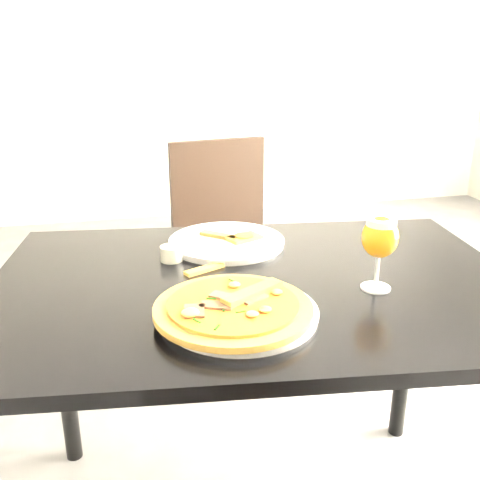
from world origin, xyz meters
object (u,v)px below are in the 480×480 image
object	(u,v)px
dining_table	(256,314)
pizza	(234,307)
beer_glass	(380,238)
chair_far	(229,245)

from	to	relation	value
dining_table	pizza	xyz separation A→B (m)	(-0.09, -0.18, 0.12)
pizza	beer_glass	distance (m)	0.35
pizza	beer_glass	bearing A→B (deg)	11.00
dining_table	chair_far	bearing A→B (deg)	89.03
pizza	beer_glass	world-z (taller)	beer_glass
pizza	beer_glass	xyz separation A→B (m)	(0.33, 0.06, 0.09)
dining_table	pizza	distance (m)	0.23
dining_table	beer_glass	xyz separation A→B (m)	(0.24, -0.11, 0.21)
chair_far	beer_glass	xyz separation A→B (m)	(0.11, -1.01, 0.37)
chair_far	beer_glass	distance (m)	1.08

